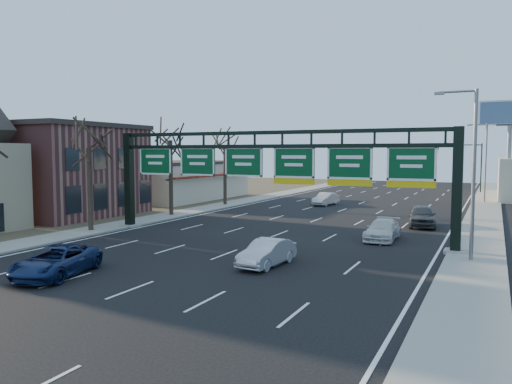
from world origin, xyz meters
The scene contains 20 objects.
ground centered at (0.00, 0.00, 0.00)m, with size 160.00×160.00×0.00m, color black.
sidewalk_left centered at (-12.80, 20.00, 0.06)m, with size 3.00×120.00×0.12m, color gray.
sidewalk_right centered at (12.80, 20.00, 0.06)m, with size 3.00×120.00×0.12m, color gray.
dirt_strip_left centered at (-25.00, 20.00, 0.03)m, with size 21.00×120.00×0.06m, color #473D2B.
lane_markings centered at (0.00, 20.00, 0.01)m, with size 21.60×120.00×0.01m, color white.
sign_gantry centered at (0.16, 8.00, 4.63)m, with size 24.60×1.20×7.20m.
brick_block centered at (-21.50, 11.00, 4.16)m, with size 10.40×12.40×8.30m.
cream_strip centered at (-21.48, 29.00, 2.36)m, with size 10.90×18.40×4.70m.
tree_gantry centered at (-12.80, 5.00, 7.11)m, with size 3.60×3.60×8.48m.
tree_mid centered at (-12.80, 15.00, 7.85)m, with size 3.60×3.60×9.24m.
tree_far centered at (-12.80, 25.00, 7.48)m, with size 3.60×3.60×8.86m.
streetlight_near centered at (12.47, 6.00, 5.08)m, with size 2.15×0.22×9.00m.
streetlight_far centered at (12.47, 40.00, 5.08)m, with size 2.15×0.22×9.00m.
billboard_right centered at (15.00, 44.98, 9.06)m, with size 7.00×0.50×12.00m.
traffic_signal_mast centered at (5.69, 55.00, 5.50)m, with size 10.16×0.54×7.00m.
car_blue_suv centered at (-4.67, -5.62, 0.69)m, with size 2.31×5.00×1.39m, color #122250.
car_silver_sedan centered at (3.30, 0.52, 0.67)m, with size 1.41×4.05×1.33m, color silver.
car_white_wagon centered at (7.05, 10.67, 0.66)m, with size 1.86×4.58×1.33m, color silver.
car_grey_far centered at (8.57, 18.08, 0.83)m, with size 1.96×4.88×1.66m, color #3C3E41.
car_silver_distant centered at (-2.99, 29.85, 0.68)m, with size 1.43×4.10×1.35m, color silver.
Camera 1 is at (13.59, -22.19, 5.75)m, focal length 35.00 mm.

